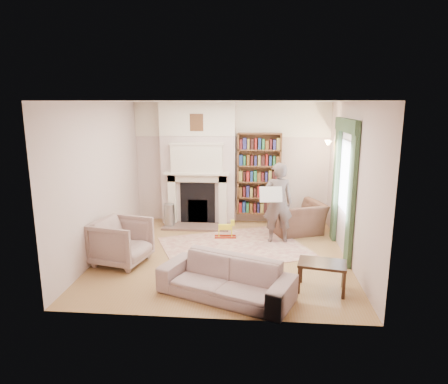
# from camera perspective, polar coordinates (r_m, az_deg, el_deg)

# --- Properties ---
(floor) EXTENTS (4.50, 4.50, 0.00)m
(floor) POSITION_cam_1_polar(r_m,az_deg,el_deg) (7.53, -0.16, -8.99)
(floor) COLOR olive
(floor) RESTS_ON ground
(ceiling) EXTENTS (4.50, 4.50, 0.00)m
(ceiling) POSITION_cam_1_polar(r_m,az_deg,el_deg) (7.00, -0.18, 12.83)
(ceiling) COLOR white
(ceiling) RESTS_ON wall_back
(wall_back) EXTENTS (4.50, 0.00, 4.50)m
(wall_back) POSITION_cam_1_polar(r_m,az_deg,el_deg) (9.35, 1.05, 4.17)
(wall_back) COLOR beige
(wall_back) RESTS_ON floor
(wall_front) EXTENTS (4.50, 0.00, 4.50)m
(wall_front) POSITION_cam_1_polar(r_m,az_deg,el_deg) (4.96, -2.48, -3.47)
(wall_front) COLOR beige
(wall_front) RESTS_ON floor
(wall_left) EXTENTS (0.00, 4.50, 4.50)m
(wall_left) POSITION_cam_1_polar(r_m,az_deg,el_deg) (7.67, -17.17, 1.73)
(wall_left) COLOR beige
(wall_left) RESTS_ON floor
(wall_right) EXTENTS (0.00, 4.50, 4.50)m
(wall_right) POSITION_cam_1_polar(r_m,az_deg,el_deg) (7.30, 17.72, 1.16)
(wall_right) COLOR beige
(wall_right) RESTS_ON floor
(fireplace) EXTENTS (1.70, 0.58, 2.80)m
(fireplace) POSITION_cam_1_polar(r_m,az_deg,el_deg) (9.23, -3.69, 3.96)
(fireplace) COLOR beige
(fireplace) RESTS_ON floor
(bookcase) EXTENTS (1.00, 0.24, 1.85)m
(bookcase) POSITION_cam_1_polar(r_m,az_deg,el_deg) (9.24, 5.02, 2.60)
(bookcase) COLOR brown
(bookcase) RESTS_ON floor
(window) EXTENTS (0.02, 0.90, 1.30)m
(window) POSITION_cam_1_polar(r_m,az_deg,el_deg) (7.67, 17.00, 2.12)
(window) COLOR silver
(window) RESTS_ON wall_right
(curtain_left) EXTENTS (0.07, 0.32, 2.40)m
(curtain_left) POSITION_cam_1_polar(r_m,az_deg,el_deg) (7.04, 17.74, -0.91)
(curtain_left) COLOR #2C422A
(curtain_left) RESTS_ON floor
(curtain_right) EXTENTS (0.07, 0.32, 2.40)m
(curtain_right) POSITION_cam_1_polar(r_m,az_deg,el_deg) (8.38, 15.69, 1.32)
(curtain_right) COLOR #2C422A
(curtain_right) RESTS_ON floor
(pelmet) EXTENTS (0.09, 1.70, 0.24)m
(pelmet) POSITION_cam_1_polar(r_m,az_deg,el_deg) (7.55, 17.12, 9.08)
(pelmet) COLOR #2C422A
(pelmet) RESTS_ON wall_right
(wall_sconce) EXTENTS (0.20, 0.24, 0.24)m
(wall_sconce) POSITION_cam_1_polar(r_m,az_deg,el_deg) (8.64, 14.37, 6.42)
(wall_sconce) COLOR gold
(wall_sconce) RESTS_ON wall_right
(rug) EXTENTS (3.25, 2.94, 0.01)m
(rug) POSITION_cam_1_polar(r_m,az_deg,el_deg) (7.90, 1.43, -7.90)
(rug) COLOR beige
(rug) RESTS_ON floor
(armchair_reading) EXTENTS (1.32, 1.24, 0.68)m
(armchair_reading) POSITION_cam_1_polar(r_m,az_deg,el_deg) (8.79, 10.37, -3.66)
(armchair_reading) COLOR #50302A
(armchair_reading) RESTS_ON floor
(armchair_left) EXTENTS (1.05, 1.03, 0.80)m
(armchair_left) POSITION_cam_1_polar(r_m,az_deg,el_deg) (7.26, -14.41, -6.89)
(armchair_left) COLOR #A39C87
(armchair_left) RESTS_ON floor
(sofa) EXTENTS (2.10, 1.45, 0.57)m
(sofa) POSITION_cam_1_polar(r_m,az_deg,el_deg) (5.92, 0.24, -12.24)
(sofa) COLOR #B2A493
(sofa) RESTS_ON floor
(man_reading) EXTENTS (0.65, 0.47, 1.64)m
(man_reading) POSITION_cam_1_polar(r_m,az_deg,el_deg) (8.05, 7.70, -1.55)
(man_reading) COLOR #5A4C48
(man_reading) RESTS_ON floor
(newspaper) EXTENTS (0.45, 0.19, 0.30)m
(newspaper) POSITION_cam_1_polar(r_m,az_deg,el_deg) (7.80, 6.72, -0.34)
(newspaper) COLOR beige
(newspaper) RESTS_ON man_reading
(coffee_table) EXTENTS (0.77, 0.58, 0.45)m
(coffee_table) POSITION_cam_1_polar(r_m,az_deg,el_deg) (6.30, 13.77, -11.63)
(coffee_table) COLOR black
(coffee_table) RESTS_ON floor
(paraffin_heater) EXTENTS (0.32, 0.32, 0.55)m
(paraffin_heater) POSITION_cam_1_polar(r_m,az_deg,el_deg) (9.13, -7.82, -3.38)
(paraffin_heater) COLOR #95969C
(paraffin_heater) RESTS_ON floor
(rocking_horse) EXTENTS (0.46, 0.22, 0.39)m
(rocking_horse) POSITION_cam_1_polar(r_m,az_deg,el_deg) (8.38, 0.18, -5.31)
(rocking_horse) COLOR yellow
(rocking_horse) RESTS_ON rug
(board_game) EXTENTS (0.42, 0.42, 0.03)m
(board_game) POSITION_cam_1_polar(r_m,az_deg,el_deg) (7.63, -3.32, -8.50)
(board_game) COLOR #E4DF50
(board_game) RESTS_ON rug
(game_box_lid) EXTENTS (0.28, 0.19, 0.04)m
(game_box_lid) POSITION_cam_1_polar(r_m,az_deg,el_deg) (7.45, -3.19, -8.96)
(game_box_lid) COLOR #BA3615
(game_box_lid) RESTS_ON rug
(comic_annuals) EXTENTS (0.94, 0.77, 0.02)m
(comic_annuals) POSITION_cam_1_polar(r_m,az_deg,el_deg) (7.07, 1.39, -10.30)
(comic_annuals) COLOR red
(comic_annuals) RESTS_ON rug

